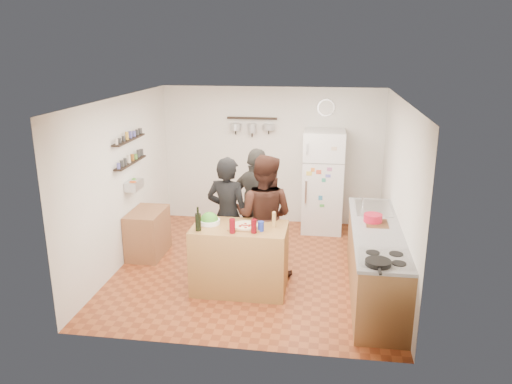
% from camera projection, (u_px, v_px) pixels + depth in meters
% --- Properties ---
extents(room_shell, '(4.20, 4.20, 4.20)m').
position_uv_depth(room_shell, '(259.00, 180.00, 7.51)').
color(room_shell, brown).
rests_on(room_shell, ground).
extents(prep_island, '(1.25, 0.72, 0.91)m').
position_uv_depth(prep_island, '(240.00, 258.00, 6.70)').
color(prep_island, '#A1763B').
rests_on(prep_island, floor).
extents(pizza_board, '(0.42, 0.34, 0.02)m').
position_uv_depth(pizza_board, '(245.00, 227.00, 6.54)').
color(pizza_board, brown).
rests_on(pizza_board, prep_island).
extents(pizza, '(0.34, 0.34, 0.02)m').
position_uv_depth(pizza, '(245.00, 225.00, 6.53)').
color(pizza, beige).
rests_on(pizza, pizza_board).
extents(salad_bowl, '(0.29, 0.29, 0.06)m').
position_uv_depth(salad_bowl, '(209.00, 222.00, 6.67)').
color(salad_bowl, white).
rests_on(salad_bowl, prep_island).
extents(wine_bottle, '(0.08, 0.08, 0.23)m').
position_uv_depth(wine_bottle, '(198.00, 222.00, 6.40)').
color(wine_bottle, black).
rests_on(wine_bottle, prep_island).
extents(wine_glass_near, '(0.08, 0.08, 0.19)m').
position_uv_depth(wine_glass_near, '(232.00, 226.00, 6.32)').
color(wine_glass_near, '#59070F').
rests_on(wine_glass_near, prep_island).
extents(wine_glass_far, '(0.07, 0.07, 0.18)m').
position_uv_depth(wine_glass_far, '(254.00, 226.00, 6.32)').
color(wine_glass_far, '#50060D').
rests_on(wine_glass_far, prep_island).
extents(pepper_mill, '(0.05, 0.05, 0.17)m').
position_uv_depth(pepper_mill, '(274.00, 221.00, 6.53)').
color(pepper_mill, '#AF8849').
rests_on(pepper_mill, prep_island).
extents(salt_canister, '(0.08, 0.08, 0.13)m').
position_uv_depth(salt_canister, '(261.00, 226.00, 6.40)').
color(salt_canister, navy).
rests_on(salt_canister, prep_island).
extents(person_left, '(0.70, 0.54, 1.73)m').
position_uv_depth(person_left, '(228.00, 216.00, 7.10)').
color(person_left, black).
rests_on(person_left, floor).
extents(person_center, '(0.98, 0.83, 1.78)m').
position_uv_depth(person_center, '(264.00, 216.00, 7.03)').
color(person_center, black).
rests_on(person_center, floor).
extents(person_back, '(1.11, 0.82, 1.76)m').
position_uv_depth(person_back, '(257.00, 206.00, 7.51)').
color(person_back, '#2B2926').
rests_on(person_back, floor).
extents(counter_run, '(0.63, 2.63, 0.90)m').
position_uv_depth(counter_run, '(376.00, 262.00, 6.61)').
color(counter_run, '#9E7042').
rests_on(counter_run, floor).
extents(stove_top, '(0.60, 0.62, 0.02)m').
position_uv_depth(stove_top, '(385.00, 259.00, 5.58)').
color(stove_top, white).
rests_on(stove_top, counter_run).
extents(skillet, '(0.28, 0.28, 0.05)m').
position_uv_depth(skillet, '(378.00, 263.00, 5.39)').
color(skillet, black).
rests_on(skillet, stove_top).
extents(sink, '(0.50, 0.80, 0.03)m').
position_uv_depth(sink, '(373.00, 208.00, 7.28)').
color(sink, silver).
rests_on(sink, counter_run).
extents(cutting_board, '(0.30, 0.40, 0.02)m').
position_uv_depth(cutting_board, '(377.00, 224.00, 6.66)').
color(cutting_board, '#925F35').
rests_on(cutting_board, counter_run).
extents(red_bowl, '(0.25, 0.25, 0.10)m').
position_uv_depth(red_bowl, '(373.00, 218.00, 6.71)').
color(red_bowl, '#B91531').
rests_on(red_bowl, counter_run).
extents(fridge, '(0.70, 0.68, 1.80)m').
position_uv_depth(fridge, '(323.00, 181.00, 8.77)').
color(fridge, white).
rests_on(fridge, floor).
extents(wall_clock, '(0.30, 0.03, 0.30)m').
position_uv_depth(wall_clock, '(326.00, 108.00, 8.72)').
color(wall_clock, silver).
rests_on(wall_clock, back_wall).
extents(spice_shelf_lower, '(0.12, 1.00, 0.02)m').
position_uv_depth(spice_shelf_lower, '(131.00, 163.00, 7.52)').
color(spice_shelf_lower, black).
rests_on(spice_shelf_lower, left_wall).
extents(spice_shelf_upper, '(0.12, 1.00, 0.02)m').
position_uv_depth(spice_shelf_upper, '(129.00, 140.00, 7.42)').
color(spice_shelf_upper, black).
rests_on(spice_shelf_upper, left_wall).
extents(produce_basket, '(0.18, 0.35, 0.14)m').
position_uv_depth(produce_basket, '(134.00, 185.00, 7.62)').
color(produce_basket, silver).
rests_on(produce_basket, left_wall).
extents(side_table, '(0.50, 0.80, 0.73)m').
position_uv_depth(side_table, '(148.00, 233.00, 7.84)').
color(side_table, '#90613C').
rests_on(side_table, floor).
extents(pot_rack, '(0.90, 0.04, 0.04)m').
position_uv_depth(pot_rack, '(252.00, 118.00, 8.88)').
color(pot_rack, black).
rests_on(pot_rack, back_wall).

